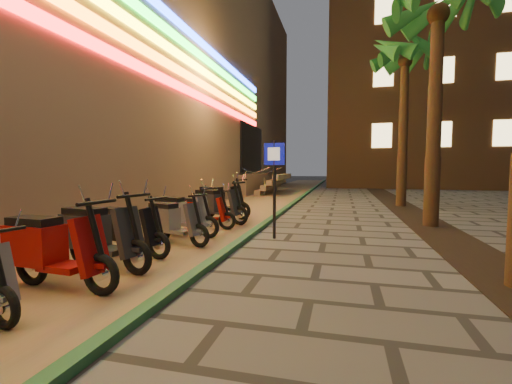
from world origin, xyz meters
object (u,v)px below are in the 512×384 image
(scooter_9, at_px, (201,212))
(scooter_8, at_px, (179,214))
(scooter_7, at_px, (172,221))
(scooter_10, at_px, (215,204))
(scooter_6, at_px, (126,229))
(scooter_11, at_px, (219,201))
(scooter_4, at_px, (50,249))
(pedestrian_sign, at_px, (274,175))
(scooter_5, at_px, (97,235))

(scooter_9, bearing_deg, scooter_8, -100.30)
(scooter_7, xyz_separation_m, scooter_10, (-0.09, 2.81, 0.06))
(scooter_6, xyz_separation_m, scooter_8, (0.13, 1.89, 0.03))
(scooter_7, distance_m, scooter_10, 2.81)
(scooter_7, bearing_deg, scooter_11, 111.28)
(scooter_4, xyz_separation_m, scooter_6, (-0.10, 1.80, -0.05))
(scooter_4, bearing_deg, scooter_7, 89.44)
(scooter_9, distance_m, scooter_10, 1.02)
(pedestrian_sign, xyz_separation_m, scooter_6, (-2.39, -2.16, -0.97))
(scooter_6, height_order, scooter_7, scooter_6)
(scooter_7, bearing_deg, pedestrian_sign, 44.09)
(scooter_8, bearing_deg, scooter_4, -82.70)
(scooter_4, height_order, scooter_8, scooter_4)
(scooter_6, distance_m, scooter_11, 4.83)
(pedestrian_sign, bearing_deg, scooter_11, 142.83)
(scooter_9, distance_m, scooter_11, 1.96)
(pedestrian_sign, relative_size, scooter_8, 1.32)
(scooter_6, bearing_deg, scooter_9, 94.92)
(scooter_6, relative_size, scooter_8, 0.95)
(scooter_9, bearing_deg, scooter_5, -95.51)
(scooter_4, height_order, scooter_10, scooter_10)
(pedestrian_sign, height_order, scooter_4, pedestrian_sign)
(scooter_6, xyz_separation_m, scooter_9, (0.27, 2.88, -0.03))
(scooter_6, bearing_deg, scooter_4, -76.57)
(scooter_6, distance_m, scooter_9, 2.89)
(scooter_10, bearing_deg, scooter_8, -78.93)
(scooter_9, bearing_deg, scooter_11, 94.37)
(scooter_7, xyz_separation_m, scooter_9, (-0.10, 1.79, -0.03))
(scooter_5, height_order, scooter_6, scooter_5)
(scooter_4, bearing_deg, scooter_9, 92.69)
(scooter_4, xyz_separation_m, scooter_5, (-0.04, 0.95, 0.01))
(scooter_5, bearing_deg, scooter_10, 99.00)
(scooter_9, xyz_separation_m, scooter_11, (-0.23, 1.95, 0.11))
(scooter_6, height_order, scooter_8, scooter_8)
(pedestrian_sign, xyz_separation_m, scooter_9, (-2.12, 0.73, -1.00))
(scooter_8, xyz_separation_m, scooter_11, (-0.09, 2.94, 0.05))
(scooter_6, distance_m, scooter_8, 1.89)
(scooter_4, bearing_deg, scooter_8, 94.29)
(pedestrian_sign, relative_size, scooter_9, 1.50)
(scooter_8, distance_m, scooter_10, 2.01)
(scooter_8, bearing_deg, scooter_6, -86.17)
(scooter_5, distance_m, scooter_9, 3.74)
(scooter_5, xyz_separation_m, scooter_10, (0.22, 4.74, -0.01))
(scooter_5, xyz_separation_m, scooter_6, (-0.06, 0.85, -0.06))
(scooter_4, distance_m, scooter_9, 4.68)
(scooter_10, bearing_deg, scooter_5, -77.29)
(scooter_8, bearing_deg, scooter_11, 99.54)
(scooter_5, height_order, scooter_10, scooter_5)
(scooter_5, distance_m, scooter_10, 4.75)
(scooter_4, distance_m, scooter_8, 3.68)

